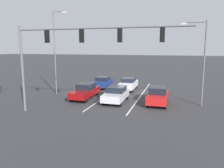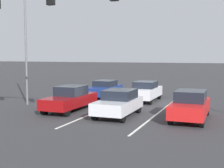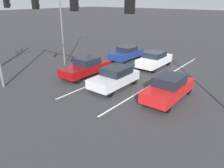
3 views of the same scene
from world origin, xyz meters
The scene contains 10 objects.
ground_plane centered at (0.00, 0.00, 0.00)m, with size 240.00×240.00×0.00m, color #333335.
lane_stripe_left_divider centered at (-1.83, 1.87, 0.01)m, with size 0.12×15.74×0.01m, color silver.
lane_stripe_center_divider centered at (1.83, 1.87, 0.01)m, with size 0.12×15.74×0.01m, color silver.
car_red_leftlane_front centered at (-3.88, 5.18, 0.80)m, with size 1.77×4.44×1.60m.
car_silver_midlane_front centered at (0.09, 5.70, 0.78)m, with size 1.82×4.08×1.52m.
car_maroon_rightlane_front centered at (3.57, 5.11, 0.78)m, with size 1.73×4.63×1.57m.
car_white_midlane_second centered at (0.19, -0.60, 0.78)m, with size 1.74×4.13×1.52m.
car_navy_rightlane_second centered at (3.80, -1.17, 0.74)m, with size 1.73×4.09×1.44m.
traffic_signal_gantry centered at (2.05, 10.72, 5.44)m, with size 13.22×0.37×6.99m.
street_lamp_right_shoulder centered at (7.44, 4.08, 5.18)m, with size 1.64×0.24×9.19m.
Camera 3 is at (-9.01, 17.58, 6.14)m, focal length 35.00 mm.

